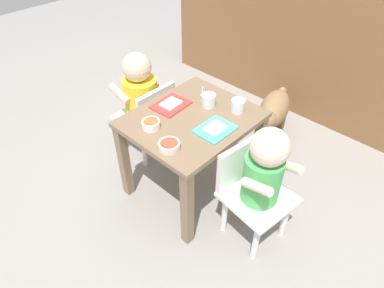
# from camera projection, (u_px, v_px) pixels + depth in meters

# --- Properties ---
(ground_plane) EXTENTS (7.00, 7.00, 0.00)m
(ground_plane) POSITION_uv_depth(u_px,v_px,m) (192.00, 186.00, 1.90)
(ground_plane) COLOR gray
(kitchen_cabinet_back) EXTENTS (2.19, 0.30, 0.88)m
(kitchen_cabinet_back) POSITION_uv_depth(u_px,v_px,m) (312.00, 47.00, 2.27)
(kitchen_cabinet_back) COLOR brown
(kitchen_cabinet_back) RESTS_ON ground
(dining_table) EXTENTS (0.51, 0.60, 0.48)m
(dining_table) POSITION_uv_depth(u_px,v_px,m) (192.00, 132.00, 1.65)
(dining_table) COLOR #7A6047
(dining_table) RESTS_ON ground
(seated_child_left) EXTENTS (0.29, 0.29, 0.65)m
(seated_child_left) POSITION_uv_depth(u_px,v_px,m) (142.00, 95.00, 1.88)
(seated_child_left) COLOR white
(seated_child_left) RESTS_ON ground
(seated_child_right) EXTENTS (0.31, 0.31, 0.64)m
(seated_child_right) POSITION_uv_depth(u_px,v_px,m) (261.00, 173.00, 1.41)
(seated_child_right) COLOR white
(seated_child_right) RESTS_ON ground
(dog) EXTENTS (0.27, 0.45, 0.30)m
(dog) POSITION_uv_depth(u_px,v_px,m) (273.00, 110.00, 2.13)
(dog) COLOR olive
(dog) RESTS_ON ground
(food_tray_left) EXTENTS (0.15, 0.19, 0.02)m
(food_tray_left) POSITION_uv_depth(u_px,v_px,m) (171.00, 105.00, 1.66)
(food_tray_left) COLOR red
(food_tray_left) RESTS_ON dining_table
(food_tray_right) EXTENTS (0.14, 0.17, 0.02)m
(food_tray_right) POSITION_uv_depth(u_px,v_px,m) (215.00, 129.00, 1.51)
(food_tray_right) COLOR #4CC6BC
(food_tray_right) RESTS_ON dining_table
(water_cup_left) EXTENTS (0.07, 0.07, 0.06)m
(water_cup_left) POSITION_uv_depth(u_px,v_px,m) (209.00, 101.00, 1.65)
(water_cup_left) COLOR white
(water_cup_left) RESTS_ON dining_table
(water_cup_right) EXTENTS (0.07, 0.07, 0.06)m
(water_cup_right) POSITION_uv_depth(u_px,v_px,m) (238.00, 106.00, 1.61)
(water_cup_right) COLOR white
(water_cup_right) RESTS_ON dining_table
(cereal_bowl_right_side) EXTENTS (0.08, 0.08, 0.04)m
(cereal_bowl_right_side) POSITION_uv_depth(u_px,v_px,m) (151.00, 124.00, 1.52)
(cereal_bowl_right_side) COLOR white
(cereal_bowl_right_side) RESTS_ON dining_table
(veggie_bowl_near) EXTENTS (0.09, 0.09, 0.03)m
(veggie_bowl_near) POSITION_uv_depth(u_px,v_px,m) (169.00, 145.00, 1.41)
(veggie_bowl_near) COLOR silver
(veggie_bowl_near) RESTS_ON dining_table
(spoon_by_left_tray) EXTENTS (0.07, 0.08, 0.01)m
(spoon_by_left_tray) POSITION_uv_depth(u_px,v_px,m) (203.00, 92.00, 1.76)
(spoon_by_left_tray) COLOR silver
(spoon_by_left_tray) RESTS_ON dining_table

